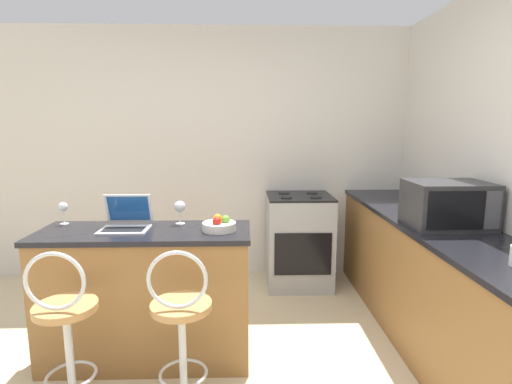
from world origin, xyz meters
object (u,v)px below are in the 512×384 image
object	(u,v)px
laptop	(126,220)
wine_glass_tall	(63,208)
wine_glass_short	(180,207)
bar_stool_near	(67,339)
stove_range	(299,240)
fruit_bowl	(219,225)
bar_stool_far	(182,337)
microwave	(448,204)

from	to	relation	value
laptop	wine_glass_tall	bearing A→B (deg)	165.13
laptop	wine_glass_short	distance (m)	0.37
bar_stool_near	stove_range	distance (m)	2.38
wine_glass_short	bar_stool_near	bearing A→B (deg)	-127.27
wine_glass_tall	fruit_bowl	distance (m)	1.13
bar_stool_far	fruit_bowl	size ratio (longest dim) A/B	4.37
stove_range	fruit_bowl	distance (m)	1.56
bar_stool_near	stove_range	xyz separation A→B (m)	(1.54, 1.81, 0.01)
microwave	laptop	bearing A→B (deg)	179.63
bar_stool_far	microwave	bearing A→B (deg)	18.27
wine_glass_tall	wine_glass_short	world-z (taller)	wine_glass_short
bar_stool_near	fruit_bowl	size ratio (longest dim) A/B	4.37
microwave	fruit_bowl	world-z (taller)	microwave
bar_stool_far	microwave	distance (m)	1.95
bar_stool_far	wine_glass_tall	distance (m)	1.31
bar_stool_far	wine_glass_tall	xyz separation A→B (m)	(-0.92, 0.72, 0.59)
fruit_bowl	wine_glass_short	size ratio (longest dim) A/B	1.35
bar_stool_near	laptop	xyz separation A→B (m)	(0.19, 0.59, 0.53)
bar_stool_far	laptop	bearing A→B (deg)	127.03
stove_range	fruit_bowl	size ratio (longest dim) A/B	4.16
laptop	wine_glass_short	xyz separation A→B (m)	(0.35, 0.11, 0.06)
fruit_bowl	stove_range	bearing A→B (deg)	61.04
laptop	fruit_bowl	size ratio (longest dim) A/B	1.41
bar_stool_far	bar_stool_near	bearing A→B (deg)	180.00
laptop	stove_range	size ratio (longest dim) A/B	0.34
microwave	wine_glass_short	size ratio (longest dim) A/B	3.15
fruit_bowl	wine_glass_short	distance (m)	0.35
bar_stool_near	wine_glass_short	distance (m)	1.06
bar_stool_near	fruit_bowl	world-z (taller)	fruit_bowl
wine_glass_tall	laptop	bearing A→B (deg)	-14.87
microwave	wine_glass_tall	distance (m)	2.68
microwave	fruit_bowl	size ratio (longest dim) A/B	2.34
stove_range	bar_stool_near	bearing A→B (deg)	-130.26
microwave	fruit_bowl	xyz separation A→B (m)	(-1.57, -0.06, -0.12)
laptop	wine_glass_tall	xyz separation A→B (m)	(-0.47, 0.13, 0.06)
stove_range	wine_glass_tall	distance (m)	2.21
fruit_bowl	wine_glass_short	bearing A→B (deg)	147.51
microwave	fruit_bowl	distance (m)	1.57
microwave	stove_range	xyz separation A→B (m)	(-0.85, 1.24, -0.62)
bar_stool_near	wine_glass_short	xyz separation A→B (m)	(0.53, 0.70, 0.59)
wine_glass_tall	fruit_bowl	size ratio (longest dim) A/B	0.71
laptop	wine_glass_tall	distance (m)	0.49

